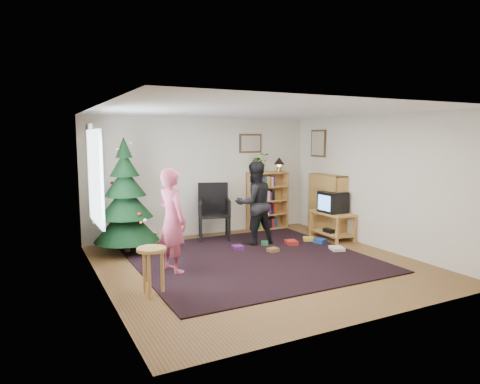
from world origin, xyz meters
name	(u,v)px	position (x,y,z in m)	size (l,w,h in m)	color
floor	(260,264)	(0.00, 0.00, 0.00)	(5.00, 5.00, 0.00)	brown
ceiling	(261,111)	(0.00, 0.00, 2.50)	(5.00, 5.00, 0.00)	white
wall_back	(203,177)	(0.00, 2.50, 1.25)	(5.00, 0.02, 2.50)	silver
wall_front	(373,213)	(0.00, -2.50, 1.25)	(5.00, 0.02, 2.50)	silver
wall_left	(100,199)	(-2.50, 0.00, 1.25)	(0.02, 5.00, 2.50)	silver
wall_right	(376,182)	(2.50, 0.00, 1.25)	(0.02, 5.00, 2.50)	silver
rug	(251,259)	(0.00, 0.30, 0.01)	(3.80, 3.60, 0.02)	black
window_pane	(95,177)	(-2.47, 0.60, 1.50)	(0.04, 1.20, 1.40)	silver
curtain	(91,173)	(-2.43, 1.30, 1.50)	(0.06, 0.35, 1.60)	white
picture_back	(250,143)	(1.15, 2.48, 1.95)	(0.55, 0.03, 0.42)	#4C3319
picture_right	(318,143)	(2.48, 1.75, 1.95)	(0.03, 0.50, 0.60)	#4C3319
christmas_tree	(126,205)	(-1.80, 1.72, 0.87)	(1.16, 1.16, 2.10)	#3F2816
bookshelf_back	(268,200)	(1.52, 2.34, 0.66)	(0.95, 0.30, 1.30)	#C48846
bookshelf_right	(327,204)	(2.34, 1.22, 0.66)	(0.30, 0.95, 1.30)	#C48846
tv_stand	(332,223)	(2.22, 0.88, 0.33)	(0.51, 0.91, 0.55)	#C48846
crt_tv	(333,202)	(2.22, 0.88, 0.76)	(0.45, 0.49, 0.43)	black
armchair	(212,208)	(0.02, 2.07, 0.62)	(0.80, 0.82, 1.14)	black
stool	(152,258)	(-1.97, -0.57, 0.50)	(0.39, 0.39, 0.65)	#C48846
person_standing	(172,221)	(-1.41, 0.25, 0.81)	(0.59, 0.39, 1.62)	#C44E6D
person_by_chair	(254,203)	(0.55, 1.20, 0.81)	(0.79, 0.62, 1.63)	black
potted_plant	(260,163)	(1.32, 2.34, 1.52)	(0.39, 0.34, 0.44)	gray
table_lamp	(279,162)	(1.82, 2.34, 1.52)	(0.25, 0.25, 0.33)	#A57F33
floor_clutter	(291,245)	(1.07, 0.69, 0.04)	(1.86, 1.12, 0.08)	#A51E19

